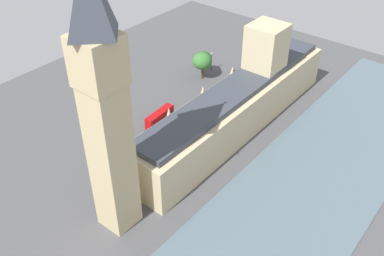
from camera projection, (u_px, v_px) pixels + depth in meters
name	position (u px, v px, depth m)	size (l,w,h in m)	color
ground_plane	(229.00, 125.00, 127.78)	(147.69, 147.69, 0.00)	#4C4C4F
river_thames	(325.00, 168.00, 112.22)	(32.30, 132.92, 0.25)	slate
parliament_building	(240.00, 102.00, 123.46)	(13.85, 77.69, 27.14)	#CCBA8E
clock_tower	(104.00, 105.00, 79.74)	(8.08, 8.08, 59.98)	tan
car_blue_opposite_hall	(234.00, 74.00, 150.72)	(2.34, 4.96, 1.74)	navy
car_black_corner	(200.00, 104.00, 135.34)	(1.97, 4.07, 1.74)	black
double_decker_bus_midblock	(160.00, 118.00, 126.06)	(3.25, 10.65, 4.75)	#B20C0F
car_yellow_cab_by_river_gate	(148.00, 140.00, 120.43)	(2.13, 4.72, 1.74)	gold
pedestrian_trailing	(173.00, 138.00, 121.51)	(0.66, 0.59, 1.61)	#336B60
plane_tree_far_end	(202.00, 61.00, 146.12)	(6.65, 6.65, 9.52)	brown
plane_tree_under_trees	(203.00, 59.00, 148.28)	(5.83, 5.83, 8.86)	brown
street_lamp_near_tower	(211.00, 58.00, 151.87)	(0.56, 0.56, 6.95)	black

